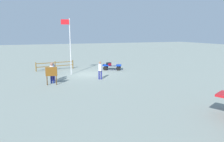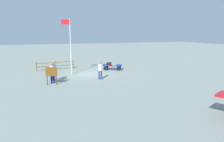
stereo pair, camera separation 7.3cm
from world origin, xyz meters
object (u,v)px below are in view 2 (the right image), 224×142
worker_trailing (53,70)px  worker_supervisor (52,71)px  suitcase_maroon (114,64)px  suitcase_navy (109,64)px  suitcase_dark (111,64)px  signboard (52,73)px  flagpole (70,43)px  luggage_cart (112,66)px  worker_lead (100,69)px

worker_trailing → worker_supervisor: worker_supervisor is taller
worker_trailing → worker_supervisor: size_ratio=0.96×
suitcase_maroon → suitcase_navy: (0.34, -0.63, -0.05)m
suitcase_dark → signboard: (6.95, 4.63, 0.29)m
suitcase_dark → suitcase_navy: bearing=-80.3°
suitcase_navy → flagpole: 5.43m
luggage_cart → worker_trailing: (6.99, 3.67, 0.57)m
suitcase_navy → worker_trailing: worker_trailing is taller
suitcase_navy → worker_trailing: (6.65, 3.70, 0.29)m
luggage_cart → signboard: size_ratio=1.58×
luggage_cart → worker_supervisor: size_ratio=1.32×
worker_trailing → flagpole: flagpole is taller
worker_lead → flagpole: bearing=-56.5°
suitcase_maroon → worker_trailing: 7.64m
flagpole → suitcase_navy: bearing=-166.6°
worker_trailing → suitcase_maroon: bearing=-156.3°
worker_lead → flagpole: 4.59m
suitcase_maroon → worker_trailing: size_ratio=0.31×
worker_lead → flagpole: (2.19, -3.32, 2.30)m
luggage_cart → worker_lead: (2.82, 4.40, 0.54)m
suitcase_dark → flagpole: bearing=8.2°
luggage_cart → suitcase_maroon: size_ratio=4.40×
luggage_cart → suitcase_dark: size_ratio=3.70×
worker_supervisor → signboard: (0.10, 0.60, -0.08)m
worker_supervisor → signboard: 0.62m
worker_supervisor → suitcase_navy: bearing=-146.7°
luggage_cart → suitcase_navy: suitcase_navy is taller
suitcase_dark → worker_lead: size_ratio=0.38×
suitcase_maroon → worker_trailing: (6.99, 3.07, 0.24)m
worker_supervisor → flagpole: (-2.11, -3.34, 2.20)m
worker_trailing → flagpole: (-1.98, -2.58, 2.26)m
suitcase_navy → suitcase_maroon: bearing=118.6°
suitcase_navy → signboard: (6.88, 5.06, 0.27)m
worker_lead → worker_trailing: 4.24m
worker_trailing → flagpole: size_ratio=0.30×
suitcase_navy → worker_supervisor: 8.11m
suitcase_navy → flagpole: bearing=13.4°
worker_supervisor → suitcase_dark: bearing=-149.6°
worker_lead → worker_supervisor: 4.30m
worker_lead → signboard: worker_lead is taller
luggage_cart → worker_lead: size_ratio=1.42×
suitcase_dark → worker_trailing: 7.48m
worker_trailing → luggage_cart: bearing=-152.3°
flagpole → signboard: 5.06m
worker_lead → worker_supervisor: worker_supervisor is taller
suitcase_dark → worker_trailing: size_ratio=0.37×
suitcase_maroon → suitcase_navy: 0.72m
worker_supervisor → flagpole: flagpole is taller
flagpole → worker_supervisor: bearing=57.7°
luggage_cart → signboard: bearing=34.8°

